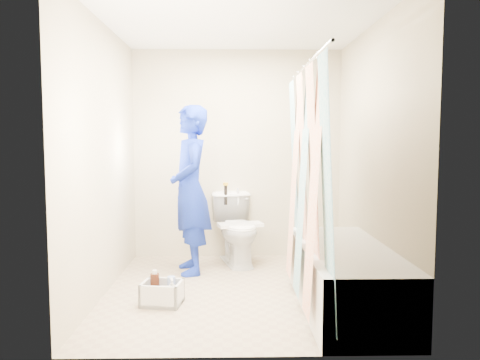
{
  "coord_description": "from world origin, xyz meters",
  "views": [
    {
      "loc": [
        -0.08,
        -4.14,
        1.37
      ],
      "look_at": [
        0.02,
        0.45,
        0.97
      ],
      "focal_mm": 35.0,
      "sensor_mm": 36.0,
      "label": 1
    }
  ],
  "objects_px": {
    "bathtub": "(344,275)",
    "plumber": "(190,190)",
    "cleaning_caddy": "(163,294)",
    "toilet": "(237,229)"
  },
  "relations": [
    {
      "from": "plumber",
      "to": "cleaning_caddy",
      "type": "relative_size",
      "value": 4.84
    },
    {
      "from": "bathtub",
      "to": "plumber",
      "type": "height_order",
      "value": "plumber"
    },
    {
      "from": "toilet",
      "to": "cleaning_caddy",
      "type": "distance_m",
      "value": 1.48
    },
    {
      "from": "plumber",
      "to": "cleaning_caddy",
      "type": "height_order",
      "value": "plumber"
    },
    {
      "from": "cleaning_caddy",
      "to": "plumber",
      "type": "bearing_deg",
      "value": 90.01
    },
    {
      "from": "bathtub",
      "to": "cleaning_caddy",
      "type": "height_order",
      "value": "bathtub"
    },
    {
      "from": "toilet",
      "to": "plumber",
      "type": "relative_size",
      "value": 0.45
    },
    {
      "from": "bathtub",
      "to": "plumber",
      "type": "distance_m",
      "value": 1.8
    },
    {
      "from": "toilet",
      "to": "plumber",
      "type": "height_order",
      "value": "plumber"
    },
    {
      "from": "toilet",
      "to": "plumber",
      "type": "xyz_separation_m",
      "value": [
        -0.49,
        -0.33,
        0.47
      ]
    }
  ]
}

